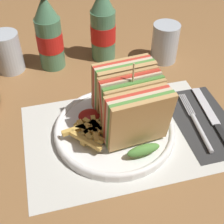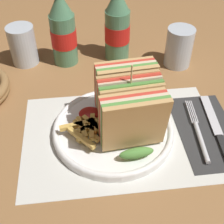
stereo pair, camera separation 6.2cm
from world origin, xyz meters
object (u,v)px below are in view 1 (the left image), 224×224
(fork, at_px, (198,126))
(glass_near, at_px, (165,45))
(plate_main, at_px, (114,129))
(knife, at_px, (213,119))
(coke_bottle_far, at_px, (103,26))
(club_sandwich, at_px, (130,104))
(glass_far, at_px, (8,55))
(coke_bottle_near, at_px, (49,34))

(fork, relative_size, glass_near, 1.72)
(plate_main, height_order, knife, plate_main)
(glass_near, bearing_deg, knife, -86.13)
(knife, bearing_deg, fork, -156.69)
(coke_bottle_far, relative_size, glass_near, 2.09)
(club_sandwich, xyz_separation_m, glass_near, (0.16, 0.23, -0.03))
(glass_near, bearing_deg, glass_far, 171.94)
(knife, relative_size, coke_bottle_far, 0.97)
(club_sandwich, height_order, glass_near, club_sandwich)
(club_sandwich, distance_m, knife, 0.19)
(knife, height_order, coke_bottle_near, coke_bottle_near)
(plate_main, distance_m, knife, 0.21)
(coke_bottle_near, relative_size, glass_near, 2.09)
(club_sandwich, xyz_separation_m, fork, (0.14, -0.03, -0.07))
(club_sandwich, relative_size, coke_bottle_near, 0.86)
(club_sandwich, height_order, coke_bottle_far, coke_bottle_far)
(fork, bearing_deg, coke_bottle_far, 116.41)
(coke_bottle_near, bearing_deg, plate_main, -71.51)
(knife, distance_m, glass_near, 0.25)
(fork, bearing_deg, club_sandwich, 172.60)
(fork, distance_m, coke_bottle_near, 0.41)
(knife, height_order, glass_near, glass_near)
(club_sandwich, bearing_deg, knife, -4.95)
(coke_bottle_far, bearing_deg, knife, -60.85)
(club_sandwich, height_order, glass_far, club_sandwich)
(plate_main, xyz_separation_m, fork, (0.17, -0.03, -0.00))
(plate_main, relative_size, glass_far, 2.43)
(club_sandwich, distance_m, glass_near, 0.28)
(club_sandwich, distance_m, fork, 0.16)
(coke_bottle_far, xyz_separation_m, glass_near, (0.15, -0.05, -0.05))
(knife, xyz_separation_m, glass_far, (-0.41, 0.30, 0.04))
(coke_bottle_near, xyz_separation_m, glass_far, (-0.11, 0.01, -0.05))
(fork, distance_m, glass_far, 0.48)
(plate_main, distance_m, coke_bottle_near, 0.30)
(knife, bearing_deg, club_sandwich, 179.72)
(coke_bottle_far, distance_m, glass_far, 0.25)
(club_sandwich, height_order, knife, club_sandwich)
(glass_near, xyz_separation_m, glass_far, (-0.39, 0.06, -0.00))
(fork, distance_m, knife, 0.04)
(plate_main, relative_size, fork, 1.41)
(fork, height_order, glass_far, glass_far)
(coke_bottle_near, xyz_separation_m, coke_bottle_far, (0.14, 0.01, 0.00))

